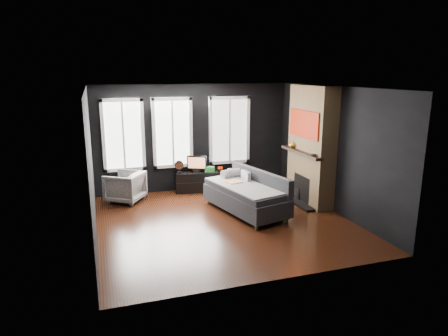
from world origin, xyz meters
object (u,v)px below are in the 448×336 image
object	(u,v)px
mug	(220,168)
sofa	(245,192)
mantel_vase	(292,144)
book	(227,166)
media_console	(204,181)
monitor	(197,163)
armchair	(125,185)

from	to	relation	value
mug	sofa	bearing A→B (deg)	-89.73
sofa	mug	size ratio (longest dim) A/B	15.74
sofa	mantel_vase	world-z (taller)	mantel_vase
sofa	book	distance (m)	1.82
media_console	monitor	bearing A→B (deg)	174.04
book	mantel_vase	bearing A→B (deg)	-42.14
media_console	book	xyz separation A→B (m)	(0.60, -0.06, 0.37)
media_console	mug	bearing A→B (deg)	-1.44
sofa	monitor	xyz separation A→B (m)	(-0.60, 1.91, 0.29)
book	sofa	bearing A→B (deg)	-95.78
armchair	book	bearing A→B (deg)	128.81
monitor	mug	xyz separation A→B (m)	(0.59, -0.11, -0.16)
book	monitor	bearing A→B (deg)	172.65
media_console	mug	size ratio (longest dim) A/B	11.21
sofa	armchair	bearing A→B (deg)	133.14
mantel_vase	book	bearing A→B (deg)	137.86
mug	monitor	bearing A→B (deg)	169.34
armchair	monitor	distance (m)	1.89
media_console	book	world-z (taller)	book
media_console	mug	distance (m)	0.52
mantel_vase	mug	bearing A→B (deg)	142.12
media_console	book	bearing A→B (deg)	2.45
sofa	mug	world-z (taller)	sofa
monitor	mantel_vase	world-z (taller)	mantel_vase
sofa	book	bearing A→B (deg)	70.30
sofa	mantel_vase	distance (m)	1.81
sofa	armchair	distance (m)	2.89
book	mantel_vase	world-z (taller)	mantel_vase
sofa	monitor	bearing A→B (deg)	93.43
sofa	media_console	xyz separation A→B (m)	(-0.41, 1.86, -0.19)
monitor	mug	world-z (taller)	monitor
monitor	mantel_vase	bearing A→B (deg)	-3.76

